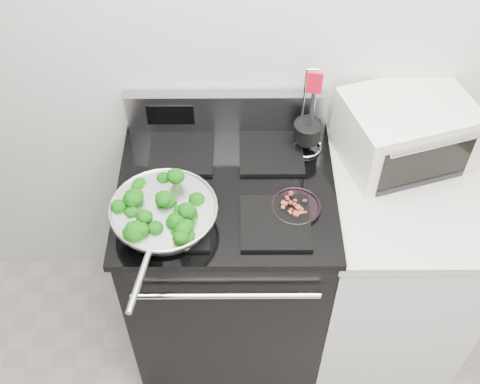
{
  "coord_description": "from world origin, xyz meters",
  "views": [
    {
      "loc": [
        -0.26,
        -0.04,
        2.56
      ],
      "look_at": [
        -0.25,
        1.36,
        0.98
      ],
      "focal_mm": 45.0,
      "sensor_mm": 36.0,
      "label": 1
    }
  ],
  "objects_px": {
    "gas_range": "(228,260)",
    "skillet": "(164,214)",
    "bacon_plate": "(296,205)",
    "toaster_oven": "(404,131)",
    "utensil_holder": "(307,135)"
  },
  "relations": [
    {
      "from": "gas_range",
      "to": "utensil_holder",
      "type": "xyz_separation_m",
      "value": [
        0.3,
        0.2,
        0.53
      ]
    },
    {
      "from": "gas_range",
      "to": "skillet",
      "type": "height_order",
      "value": "gas_range"
    },
    {
      "from": "utensil_holder",
      "to": "toaster_oven",
      "type": "bearing_deg",
      "value": 7.89
    },
    {
      "from": "skillet",
      "to": "bacon_plate",
      "type": "relative_size",
      "value": 3.28
    },
    {
      "from": "gas_range",
      "to": "toaster_oven",
      "type": "bearing_deg",
      "value": 15.7
    },
    {
      "from": "toaster_oven",
      "to": "skillet",
      "type": "bearing_deg",
      "value": -174.59
    },
    {
      "from": "bacon_plate",
      "to": "skillet",
      "type": "bearing_deg",
      "value": -170.78
    },
    {
      "from": "gas_range",
      "to": "skillet",
      "type": "distance_m",
      "value": 0.58
    },
    {
      "from": "skillet",
      "to": "utensil_holder",
      "type": "xyz_separation_m",
      "value": [
        0.51,
        0.37,
        0.01
      ]
    },
    {
      "from": "gas_range",
      "to": "toaster_oven",
      "type": "xyz_separation_m",
      "value": [
        0.66,
        0.19,
        0.56
      ]
    },
    {
      "from": "skillet",
      "to": "toaster_oven",
      "type": "relative_size",
      "value": 1.1
    },
    {
      "from": "bacon_plate",
      "to": "utensil_holder",
      "type": "height_order",
      "value": "utensil_holder"
    },
    {
      "from": "gas_range",
      "to": "utensil_holder",
      "type": "bearing_deg",
      "value": 32.91
    },
    {
      "from": "gas_range",
      "to": "skillet",
      "type": "relative_size",
      "value": 1.96
    },
    {
      "from": "bacon_plate",
      "to": "toaster_oven",
      "type": "distance_m",
      "value": 0.51
    }
  ]
}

